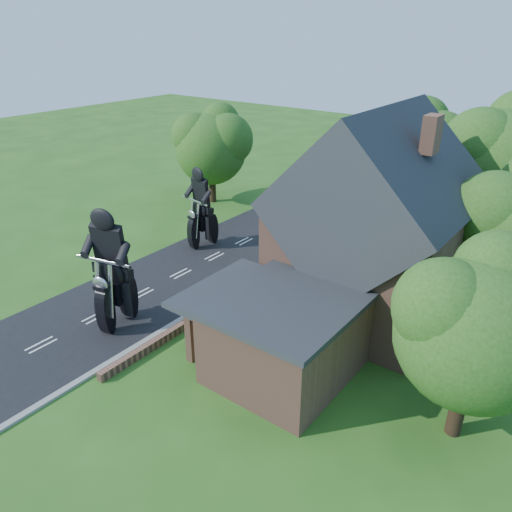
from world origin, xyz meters
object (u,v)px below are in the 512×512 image
Objects in this scene: garden_wall at (259,279)px; annex at (283,335)px; house at (375,231)px; motorcycle_follow at (203,235)px; motorcycle_lead at (118,308)px.

garden_wall is 3.12× the size of annex.
garden_wall is 2.15× the size of house.
house reaches higher than garden_wall.
annex is at bearing 157.11° from motorcycle_follow.
motorcycle_lead reaches higher than motorcycle_follow.
annex is (-0.62, -6.80, -2.58)m from house.
house is (6.19, 1.00, 4.14)m from garden_wall.
motorcycle_follow is (-3.19, 9.51, -0.11)m from motorcycle_lead.
annex is 3.60× the size of motorcycle_lead.
garden_wall is 7.52m from house.
annex is 13.89m from motorcycle_follow.
annex is (5.57, -5.80, 1.57)m from garden_wall.
annex reaches higher than garden_wall.
house is 12.73m from motorcycle_follow.
house is at bearing -173.39° from motorcycle_follow.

